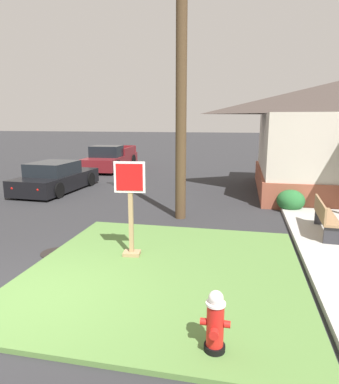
# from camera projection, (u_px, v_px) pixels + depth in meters

# --- Properties ---
(ground_plane) EXTENTS (160.00, 160.00, 0.00)m
(ground_plane) POSITION_uv_depth(u_px,v_px,m) (29.00, 302.00, 5.73)
(ground_plane) COLOR #2B2B2D
(grass_corner_patch) EXTENTS (5.31, 5.54, 0.08)m
(grass_corner_patch) POSITION_uv_depth(u_px,v_px,m) (165.00, 271.00, 6.81)
(grass_corner_patch) COLOR #567F3D
(grass_corner_patch) RESTS_ON ground
(sidewalk_strip) EXTENTS (2.20, 17.35, 0.12)m
(sidewalk_strip) POSITION_uv_depth(u_px,v_px,m) (324.00, 220.00, 10.17)
(sidewalk_strip) COLOR #B2AFA8
(sidewalk_strip) RESTS_ON ground
(fire_hydrant) EXTENTS (0.38, 0.34, 0.82)m
(fire_hydrant) POSITION_uv_depth(u_px,v_px,m) (215.00, 323.00, 4.33)
(fire_hydrant) COLOR black
(fire_hydrant) RESTS_ON grass_corner_patch
(stop_sign) EXTENTS (0.65, 0.32, 2.06)m
(stop_sign) POSITION_uv_depth(u_px,v_px,m) (131.00, 213.00, 7.31)
(stop_sign) COLOR #A3845B
(stop_sign) RESTS_ON grass_corner_patch
(manhole_cover) EXTENTS (0.70, 0.70, 0.02)m
(manhole_cover) POSITION_uv_depth(u_px,v_px,m) (56.00, 253.00, 7.83)
(manhole_cover) COLOR black
(manhole_cover) RESTS_ON ground
(parked_sedan_black) EXTENTS (2.09, 4.35, 1.25)m
(parked_sedan_black) POSITION_uv_depth(u_px,v_px,m) (56.00, 178.00, 14.64)
(parked_sedan_black) COLOR black
(parked_sedan_black) RESTS_ON ground
(pickup_truck_maroon) EXTENTS (2.21, 5.33, 1.48)m
(pickup_truck_maroon) POSITION_uv_depth(u_px,v_px,m) (111.00, 159.00, 20.99)
(pickup_truck_maroon) COLOR maroon
(pickup_truck_maroon) RESTS_ON ground
(street_bench) EXTENTS (0.52, 1.78, 0.85)m
(street_bench) POSITION_uv_depth(u_px,v_px,m) (324.00, 215.00, 8.75)
(street_bench) COLOR #93704C
(street_bench) RESTS_ON sidewalk_strip
(utility_pole) EXTENTS (1.33, 0.32, 9.01)m
(utility_pole) POSITION_uv_depth(u_px,v_px,m) (181.00, 60.00, 9.71)
(utility_pole) COLOR #4C3823
(utility_pole) RESTS_ON ground
(shrub_by_curb) EXTENTS (0.90, 0.90, 0.72)m
(shrub_by_curb) POSITION_uv_depth(u_px,v_px,m) (291.00, 200.00, 11.39)
(shrub_by_curb) COLOR #266530
(shrub_by_curb) RESTS_ON ground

